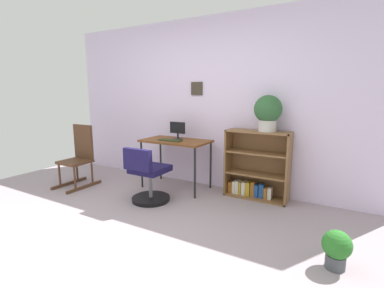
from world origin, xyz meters
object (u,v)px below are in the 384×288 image
Objects in this scene: rocking_chair at (79,156)px; potted_plant_on_shelf at (268,112)px; monitor at (178,130)px; potted_plant_floor at (337,248)px; keyboard at (170,140)px; office_chair at (148,178)px; bookshelf_low at (256,168)px; desk at (176,144)px.

potted_plant_on_shelf reaches higher than rocking_chair.
monitor is 0.79× the size of potted_plant_floor.
potted_plant_floor is at bearing -6.16° from rocking_chair.
rocking_chair is at bearing -158.17° from keyboard.
potted_plant_floor is at bearing -52.29° from potted_plant_on_shelf.
office_chair is at bearing 170.67° from potted_plant_floor.
potted_plant_on_shelf is at bearing 32.55° from office_chair.
bookshelf_low reaches higher than office_chair.
monitor is 0.28× the size of bookshelf_low.
keyboard is 1.50m from rocking_chair.
rocking_chair is 2.94m from potted_plant_on_shelf.
desk is 0.13m from keyboard.
desk is at bearing -77.23° from monitor.
potted_plant_on_shelf is 1.43× the size of potted_plant_floor.
desk is at bearing 155.25° from potted_plant_floor.
bookshelf_low is (2.59, 0.89, -0.06)m from rocking_chair.
monitor is 0.28× the size of rocking_chair.
office_chair is (0.02, -0.57, -0.43)m from keyboard.
keyboard is at bearing 91.78° from office_chair.
keyboard reaches higher than desk.
potted_plant_on_shelf is at bearing 11.83° from keyboard.
rocking_chair reaches higher than office_chair.
office_chair is 1.82m from potted_plant_on_shelf.
bookshelf_low is at bearing 37.21° from office_chair.
monitor is 2.66m from potted_plant_floor.
office_chair is 1.60× the size of potted_plant_on_shelf.
rocking_chair is (-1.39, 0.02, 0.15)m from office_chair.
potted_plant_on_shelf reaches higher than desk.
desk is 1.44m from potted_plant_on_shelf.
potted_plant_on_shelf reaches higher than office_chair.
rocking_chair is at bearing -151.87° from monitor.
monitor is 1.31m from bookshelf_low.
bookshelf_low is at bearing 7.26° from monitor.
bookshelf_low is 2.84× the size of potted_plant_floor.
desk is 1.08× the size of bookshelf_low.
monitor is 0.95m from office_chair.
desk is 3.85× the size of monitor.
rocking_chair is (-1.38, -0.74, -0.42)m from monitor.
keyboard is (-0.03, -0.10, 0.07)m from desk.
desk is 1.07× the size of rocking_chair.
potted_plant_on_shelf is (1.36, 0.28, 0.45)m from keyboard.
rocking_chair reaches higher than potted_plant_floor.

